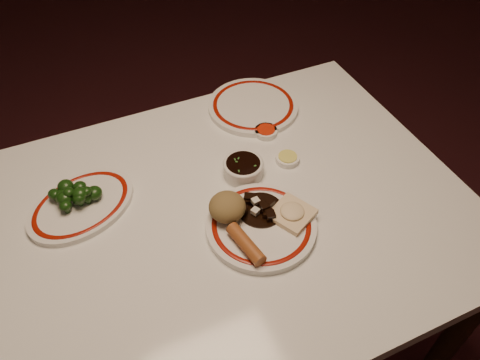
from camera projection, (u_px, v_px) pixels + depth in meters
name	position (u px, v px, depth m)	size (l,w,h in m)	color
ground	(228.00, 344.00, 1.68)	(7.00, 7.00, 0.00)	black
dining_table	(224.00, 234.00, 1.20)	(1.20, 0.90, 0.75)	white
main_plate	(261.00, 226.00, 1.09)	(0.32, 0.32, 0.02)	white
rice_mound	(227.00, 207.00, 1.08)	(0.09, 0.09, 0.06)	olive
spring_roll	(246.00, 244.00, 1.02)	(0.03, 0.03, 0.11)	#9E5426
fried_wonton	(292.00, 213.00, 1.09)	(0.12, 0.12, 0.03)	beige
stirfry_heap	(260.00, 208.00, 1.10)	(0.11, 0.11, 0.03)	black
broccoli_plate	(82.00, 205.00, 1.13)	(0.33, 0.31, 0.02)	white
broccoli_pile	(75.00, 194.00, 1.11)	(0.12, 0.09, 0.05)	#23471C
soy_bowl	(243.00, 169.00, 1.20)	(0.10, 0.10, 0.04)	white
sweet_sour_dish	(266.00, 132.00, 1.32)	(0.06, 0.06, 0.02)	white
mustard_dish	(287.00, 159.00, 1.24)	(0.06, 0.06, 0.02)	white
far_plate	(253.00, 106.00, 1.40)	(0.33, 0.33, 0.02)	white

